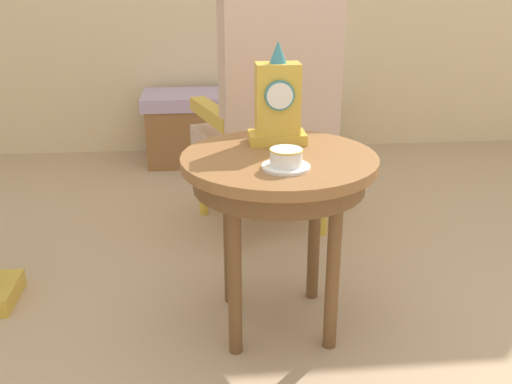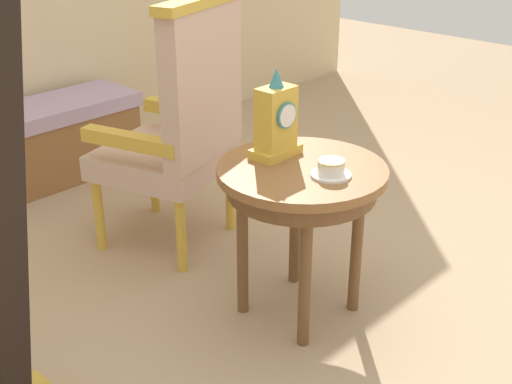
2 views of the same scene
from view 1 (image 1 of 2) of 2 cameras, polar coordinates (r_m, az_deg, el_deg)
The scene contains 6 objects.
ground_plane at distance 2.02m, azimuth 3.18°, elevation -14.12°, with size 10.00×10.00×0.00m, color tan.
side_table at distance 1.85m, azimuth 2.27°, elevation 1.25°, with size 0.62×0.62×0.62m.
teacup_left at distance 1.69m, azimuth 2.99°, elevation 3.23°, with size 0.14×0.14×0.06m.
mantel_clock at distance 1.92m, azimuth 2.14°, elevation 8.74°, with size 0.19×0.11×0.34m.
armchair at distance 2.54m, azimuth 1.41°, elevation 8.20°, with size 0.67×0.66×1.14m.
window_bench at distance 3.70m, azimuth -1.99°, elevation 6.54°, with size 1.15×0.40×0.44m.
Camera 1 is at (-0.26, -1.62, 1.17)m, focal length 40.52 mm.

